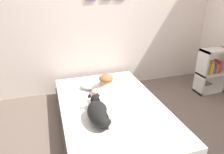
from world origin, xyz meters
TOP-DOWN VIEW (x-y plane):
  - ground_plane at (0.00, 0.00)m, footprint 11.66×11.66m
  - back_wall at (-0.00, 1.40)m, footprint 3.83×0.12m
  - bed at (-0.25, 0.22)m, footprint 1.31×2.06m
  - pillow at (-0.29, 0.78)m, footprint 0.52×0.32m
  - person_lying at (-0.23, 0.22)m, footprint 0.43×0.92m
  - dog at (-0.48, -0.02)m, footprint 0.26×0.57m
  - coffee_cup at (-0.11, 0.54)m, footprint 0.12×0.09m
  - cell_phone at (-0.44, 0.32)m, footprint 0.07×0.14m
  - bookshelf at (1.60, 0.61)m, footprint 0.45×0.24m

SIDE VIEW (x-z plane):
  - ground_plane at x=0.00m, z-range 0.00..0.00m
  - bed at x=-0.25m, z-range 0.00..0.29m
  - cell_phone at x=-0.44m, z-range 0.29..0.30m
  - coffee_cup at x=-0.11m, z-range 0.29..0.36m
  - pillow at x=-0.29m, z-range 0.29..0.40m
  - bookshelf at x=1.60m, z-range 0.01..0.76m
  - dog at x=-0.48m, z-range 0.28..0.50m
  - person_lying at x=-0.23m, z-range 0.26..0.53m
  - back_wall at x=0.00m, z-range 0.00..2.50m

